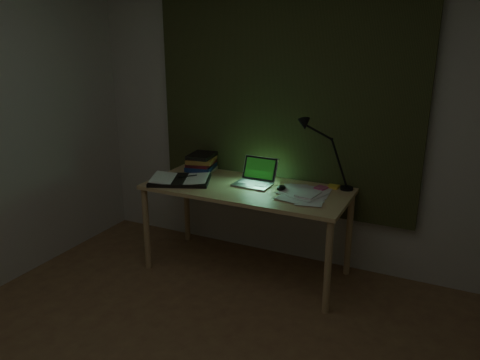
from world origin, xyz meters
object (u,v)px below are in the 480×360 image
object	(u,v)px
open_textbook	(180,179)
laptop	(253,173)
book_stack	(201,163)
desk_lamp	(349,155)
loose_papers	(303,193)
desk	(246,230)

from	to	relation	value
open_textbook	laptop	bearing A→B (deg)	-6.17
book_stack	desk_lamp	size ratio (longest dim) A/B	0.48
desk_lamp	loose_papers	bearing A→B (deg)	-139.68
open_textbook	desk_lamp	bearing A→B (deg)	-5.41
desk	laptop	distance (m)	0.47
desk	open_textbook	size ratio (longest dim) A/B	3.39
book_stack	desk_lamp	distance (m)	1.26
open_textbook	loose_papers	size ratio (longest dim) A/B	1.44
laptop	desk	bearing A→B (deg)	-112.01
open_textbook	book_stack	size ratio (longest dim) A/B	1.82
desk	laptop	size ratio (longest dim) A/B	4.90
laptop	book_stack	size ratio (longest dim) A/B	1.26
desk_lamp	desk	bearing A→B (deg)	-162.07
book_stack	open_textbook	bearing A→B (deg)	-93.32
desk	laptop	world-z (taller)	laptop
loose_papers	desk_lamp	xyz separation A→B (m)	(0.27, 0.25, 0.26)
laptop	desk_lamp	bearing A→B (deg)	19.38
book_stack	loose_papers	xyz separation A→B (m)	(0.98, -0.17, -0.08)
open_textbook	loose_papers	bearing A→B (deg)	-14.82
desk	loose_papers	distance (m)	0.59
desk	book_stack	bearing A→B (deg)	159.17
desk	book_stack	world-z (taller)	book_stack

